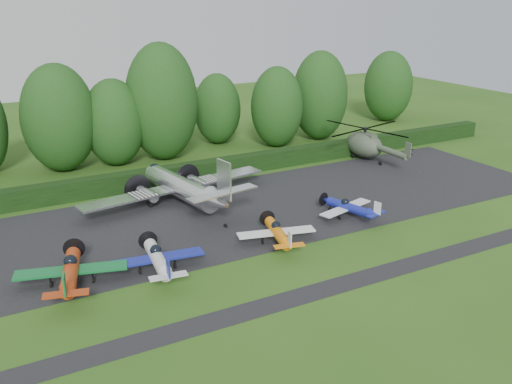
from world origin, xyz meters
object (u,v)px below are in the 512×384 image
light_plane_blue (349,207)px  helicopter (365,142)px  light_plane_white (158,259)px  light_plane_orange (278,232)px  light_plane_red (70,271)px  transport_plane (182,187)px  sign_board (361,144)px

light_plane_blue → helicopter: 19.93m
light_plane_white → light_plane_orange: (10.36, 0.08, -0.09)m
light_plane_red → helicopter: 41.86m
light_plane_red → light_plane_white: bearing=-23.3°
light_plane_red → light_plane_white: size_ratio=1.09×
transport_plane → light_plane_blue: size_ratio=3.07×
light_plane_red → light_plane_white: light_plane_red is taller
light_plane_orange → light_plane_red: bearing=163.2°
light_plane_red → helicopter: bearing=6.8°
light_plane_orange → helicopter: bearing=22.5°
light_plane_white → sign_board: (33.47, 18.46, 0.23)m
transport_plane → light_plane_blue: bearing=-31.2°
light_plane_blue → light_plane_white: bearing=-159.0°
light_plane_orange → light_plane_white: bearing=166.3°
sign_board → helicopter: bearing=-130.1°
light_plane_red → helicopter: (38.75, 15.79, 0.89)m
light_plane_orange → light_plane_blue: 9.01m
transport_plane → helicopter: bearing=18.4°
light_plane_white → light_plane_red: bearing=165.3°
transport_plane → sign_board: (26.61, 5.99, -0.41)m
light_plane_red → light_plane_blue: size_ratio=1.26×
light_plane_white → transport_plane: bearing=54.4°
light_plane_red → light_plane_orange: bearing=-18.0°
light_plane_white → light_plane_blue: size_ratio=1.16×
light_plane_white → light_plane_orange: bearing=-6.4°
helicopter → light_plane_red: bearing=-159.2°
light_plane_orange → transport_plane: bearing=91.6°
light_plane_red → light_plane_blue: (25.29, 1.13, -0.26)m
helicopter → sign_board: 2.15m
light_plane_orange → light_plane_blue: light_plane_orange is taller
light_plane_orange → sign_board: size_ratio=1.91×
sign_board → light_plane_blue: bearing=-146.4°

